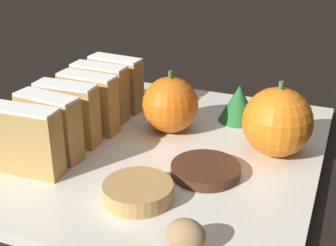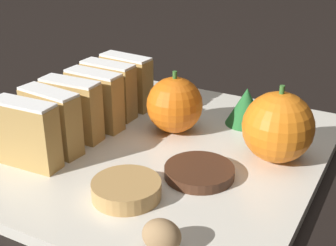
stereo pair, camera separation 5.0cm
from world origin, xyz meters
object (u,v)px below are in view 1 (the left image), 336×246
object	(u,v)px
walnut	(186,235)
chocolate_cookie	(206,170)
orange_near	(277,122)
orange_far	(170,105)

from	to	relation	value
walnut	chocolate_cookie	distance (m)	0.11
orange_near	walnut	world-z (taller)	orange_near
orange_far	chocolate_cookie	distance (m)	0.11
orange_far	walnut	size ratio (longest dim) A/B	2.34
orange_near	orange_far	bearing A→B (deg)	174.73
orange_near	chocolate_cookie	size ratio (longest dim) A/B	1.19
walnut	chocolate_cookie	size ratio (longest dim) A/B	0.46
chocolate_cookie	orange_far	bearing A→B (deg)	130.70
orange_far	chocolate_cookie	bearing A→B (deg)	-49.30
walnut	orange_near	bearing A→B (deg)	79.23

